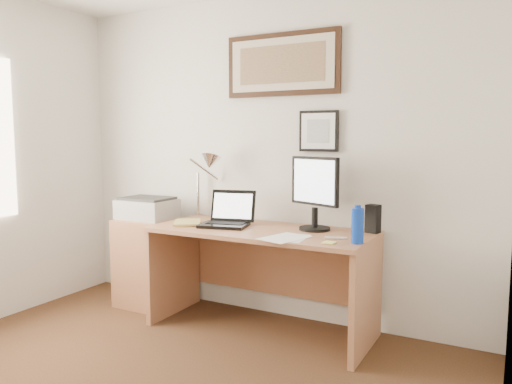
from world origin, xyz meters
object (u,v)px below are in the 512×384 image
Objects in this scene: book at (174,223)px; laptop at (227,218)px; desk at (266,259)px; side_cabinet at (150,262)px; lcd_monitor at (315,189)px; water_bottle at (358,226)px; printer at (147,208)px.

laptop is (0.39, 0.13, 0.05)m from book.
book is at bearing -161.69° from laptop.
book is 0.69× the size of laptop.
side_cabinet is at bearing -178.11° from desk.
lcd_monitor is (0.63, 0.14, 0.23)m from laptop.
lcd_monitor is (0.35, 0.05, 0.53)m from desk.
water_bottle reaches higher than side_cabinet.
water_bottle is at bearing -0.70° from book.
water_bottle is 1.04m from laptop.
side_cabinet is at bearing 155.75° from book.
desk is at bearing 0.58° from printer.
printer reaches higher than book.
water_bottle is 0.50× the size of printer.
printer is (-0.04, 0.02, 0.45)m from side_cabinet.
water_bottle is 0.52m from lcd_monitor.
printer is (-1.46, -0.06, -0.22)m from lcd_monitor.
printer is (-0.43, 0.20, 0.06)m from book.
printer is (-0.83, 0.07, 0.01)m from laptop.
lcd_monitor is (1.03, 0.27, 0.28)m from book.
lcd_monitor reaches higher than water_bottle.
book is at bearing -24.25° from side_cabinet.
water_bottle is (1.82, -0.20, 0.49)m from side_cabinet.
side_cabinet is 1.08m from desk.
book is at bearing 179.30° from water_bottle.
water_bottle is at bearing -6.16° from side_cabinet.
laptop is 0.74× the size of lcd_monitor.
desk is at bearing 17.72° from book.
laptop reaches higher than side_cabinet.
water_bottle is 0.14× the size of desk.
lcd_monitor is at bearing 8.56° from desk.
laptop is 0.88× the size of printer.
lcd_monitor is at bearing 12.31° from laptop.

